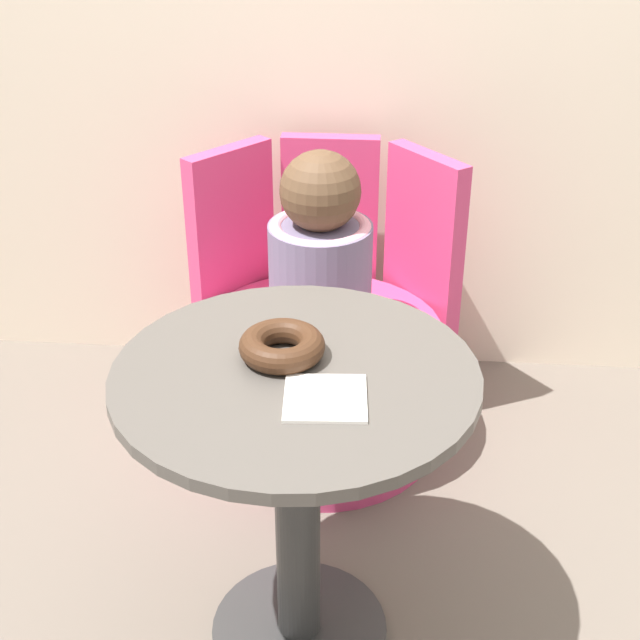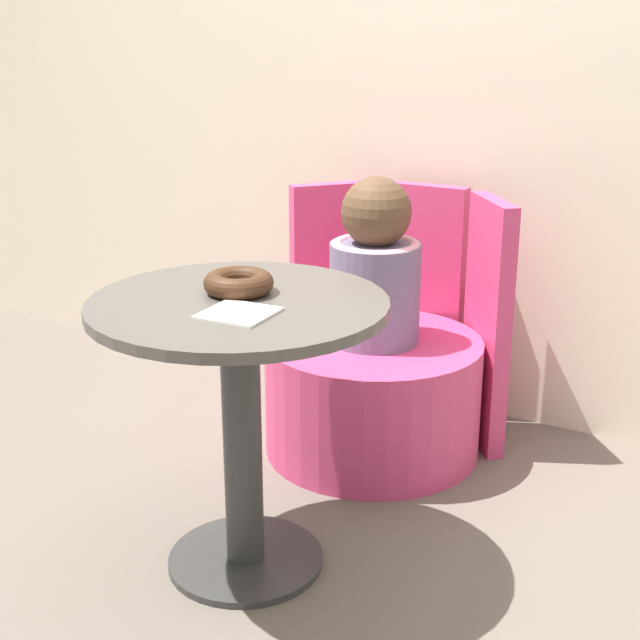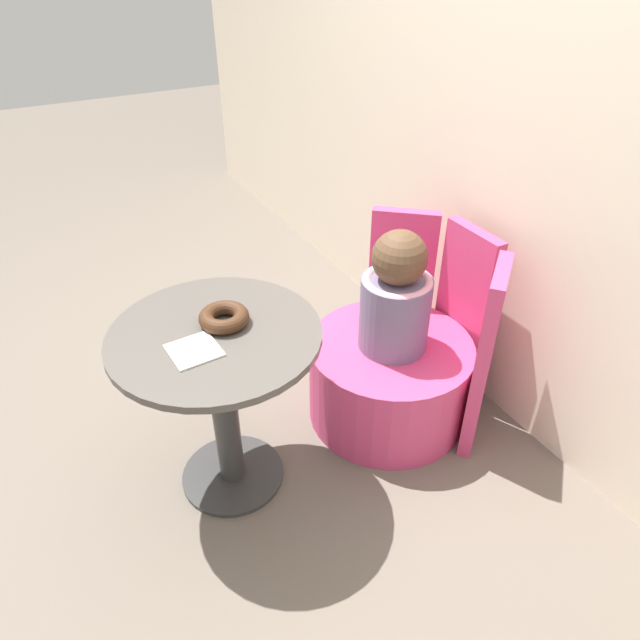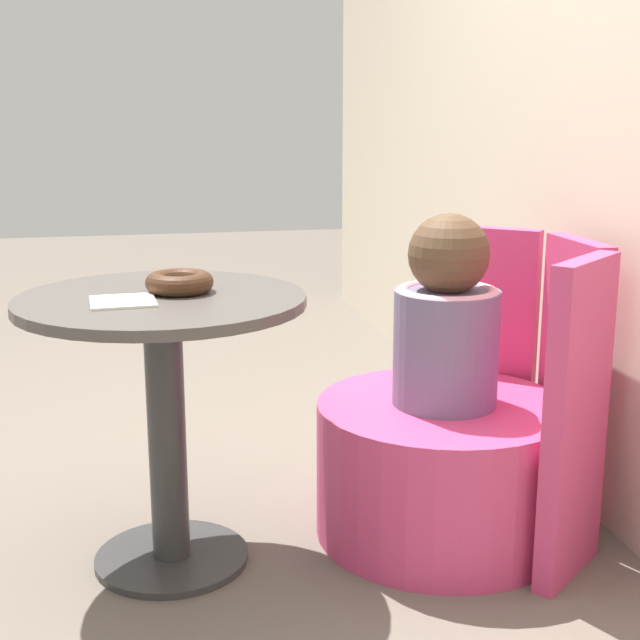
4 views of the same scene
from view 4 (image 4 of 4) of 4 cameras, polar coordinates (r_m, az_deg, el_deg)
name	(u,v)px [view 4 (image 4 of 4)]	position (r m, az deg, el deg)	size (l,w,h in m)	color
ground_plane	(185,569)	(2.24, -8.65, -15.48)	(12.00, 12.00, 0.00)	#665B51
round_table	(164,374)	(2.10, -9.93, -3.42)	(0.66, 0.66, 0.66)	#333333
tub_chair	(442,468)	(2.34, 7.79, -9.38)	(0.64, 0.64, 0.35)	#D13D70
booth_backrest	(541,387)	(2.37, 13.98, -4.15)	(0.74, 0.27, 0.76)	#D13D70
child_figure	(447,319)	(2.22, 8.11, 0.04)	(0.26, 0.26, 0.48)	slate
donut	(180,282)	(2.08, -8.98, 2.40)	(0.16, 0.16, 0.05)	#3D2314
paper_napkin	(123,301)	(2.00, -12.50, 1.17)	(0.15, 0.15, 0.01)	silver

